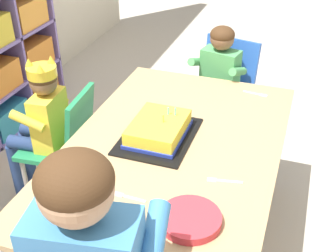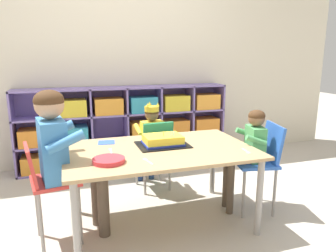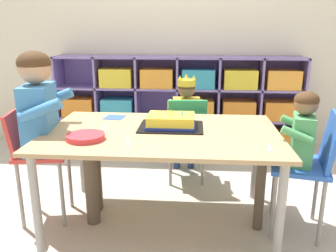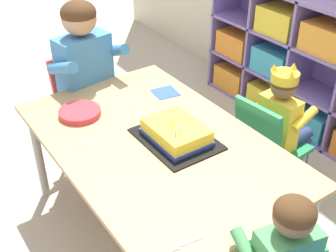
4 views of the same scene
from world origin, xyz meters
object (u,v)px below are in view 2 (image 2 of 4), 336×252
Objects in this scene: fork_at_table_front_edge at (246,151)px; adult_helper_seated at (63,149)px; classroom_chair_blue at (155,150)px; paper_plate_stack at (109,160)px; fork_near_cake_tray at (148,161)px; classroom_chair_adult_side at (48,182)px; classroom_chair_guest_side at (261,158)px; child_with_crown at (150,134)px; fork_by_napkin at (111,151)px; birthday_cake_on_tray at (163,141)px; activity_table at (160,156)px; guest_at_table_side at (249,146)px.

adult_helper_seated is at bearing 85.28° from fork_at_table_front_edge.
paper_plate_stack is at bearing 51.64° from classroom_chair_blue.
classroom_chair_blue is 0.65× the size of adult_helper_seated.
fork_near_cake_tray is at bearing 66.65° from classroom_chair_blue.
classroom_chair_adult_side is 1.67m from classroom_chair_guest_side.
fork_by_napkin is at bearing 49.78° from child_with_crown.
adult_helper_seated reaches higher than classroom_chair_blue.
classroom_chair_blue is at bearing -118.61° from classroom_chair_guest_side.
child_with_crown is at bearing 60.33° from paper_plate_stack.
birthday_cake_on_tray is 0.63m from fork_at_table_front_edge.
activity_table is 0.45m from paper_plate_stack.
adult_helper_seated is 8.52× the size of fork_at_table_front_edge.
birthday_cake_on_tray reaches higher than fork_by_napkin.
classroom_chair_guest_side is 5.87× the size of fork_at_table_front_edge.
fork_at_table_front_edge is (-0.29, -0.23, 0.16)m from classroom_chair_guest_side.
birthday_cake_on_tray is at bearing 96.30° from fork_by_napkin.
child_with_crown reaches higher than classroom_chair_guest_side.
fork_by_napkin is 0.93× the size of fork_near_cake_tray.
fork_near_cake_tray is (0.25, -0.05, -0.01)m from paper_plate_stack.
child_with_crown is 6.37× the size of fork_near_cake_tray.
classroom_chair_adult_side is (-0.79, -0.01, -0.10)m from activity_table.
classroom_chair_guest_side reaches higher than fork_at_table_front_edge.
paper_plate_stack is 1.68× the size of fork_at_table_front_edge.
classroom_chair_adult_side is (-0.92, -0.74, -0.08)m from child_with_crown.
fork_at_table_front_edge reaches higher than activity_table.
adult_helper_seated reaches higher than fork_near_cake_tray.
fork_at_table_front_edge is (-0.18, -0.26, 0.05)m from guest_at_table_side.
classroom_chair_adult_side is 0.47m from paper_plate_stack.
fork_by_napkin is at bearing 79.08° from paper_plate_stack.
child_with_crown is at bearing -126.44° from guest_at_table_side.
activity_table is 0.64m from classroom_chair_blue.
birthday_cake_on_tray is 3.11× the size of fork_at_table_front_edge.
adult_helper_seated is at bearing -90.00° from classroom_chair_adult_side.
adult_helper_seated is (-0.81, -0.72, 0.13)m from child_with_crown.
fork_near_cake_tray is (0.20, -0.30, 0.00)m from fork_by_napkin.
birthday_cake_on_tray is at bearing 31.39° from paper_plate_stack.
fork_by_napkin is (0.33, 0.05, -0.06)m from adult_helper_seated.
fork_near_cake_tray is (-1.03, -0.22, 0.16)m from classroom_chair_guest_side.
fork_by_napkin and fork_near_cake_tray have the same top height.
child_with_crown is at bearing -57.55° from adult_helper_seated.
paper_plate_stack is (-0.40, -0.19, 0.07)m from activity_table.
guest_at_table_side reaches higher than fork_at_table_front_edge.
fork_near_cake_tray is at bearing -12.42° from paper_plate_stack.
guest_at_table_side is 0.32m from fork_at_table_front_edge.
classroom_chair_guest_side is at bearing 90.00° from guest_at_table_side.
activity_table is 0.30m from fork_near_cake_tray.
classroom_chair_blue is 5.55× the size of fork_by_napkin.
adult_helper_seated is (-0.82, -0.61, 0.26)m from classroom_chair_blue.
fork_by_napkin is (-1.12, 0.06, 0.05)m from guest_at_table_side.
classroom_chair_adult_side reaches higher than paper_plate_stack.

